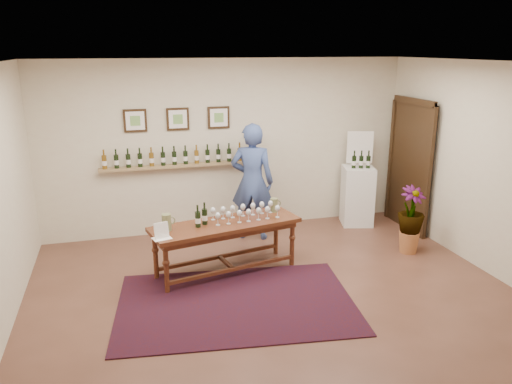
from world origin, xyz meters
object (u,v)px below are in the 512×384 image
object	(u,v)px
tasting_table	(226,230)
potted_plant	(411,220)
display_pedestal	(357,196)
person	(252,182)

from	to	relation	value
tasting_table	potted_plant	xyz separation A→B (m)	(2.77, -0.08, -0.09)
potted_plant	display_pedestal	bearing A→B (deg)	97.38
potted_plant	person	bearing A→B (deg)	149.76
display_pedestal	potted_plant	xyz separation A→B (m)	(0.18, -1.37, 0.01)
tasting_table	display_pedestal	world-z (taller)	display_pedestal
display_pedestal	person	bearing A→B (deg)	-175.59
potted_plant	tasting_table	bearing A→B (deg)	178.37
tasting_table	potted_plant	size ratio (longest dim) A/B	2.39
tasting_table	display_pedestal	distance (m)	2.90
display_pedestal	tasting_table	bearing A→B (deg)	-153.61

